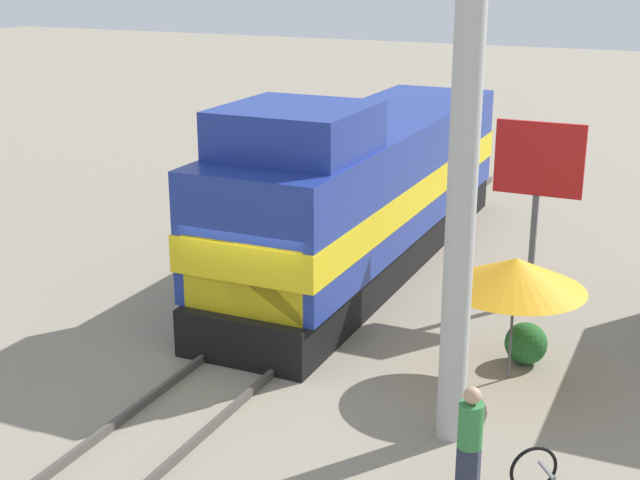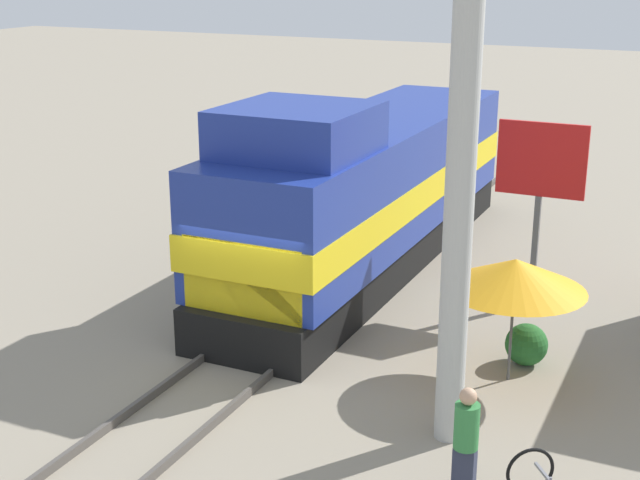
{
  "view_description": "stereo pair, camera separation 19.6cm",
  "coord_description": "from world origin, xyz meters",
  "px_view_note": "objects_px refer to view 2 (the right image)",
  "views": [
    {
      "loc": [
        7.4,
        -13.7,
        7.14
      ],
      "look_at": [
        1.2,
        -0.07,
        2.32
      ],
      "focal_mm": 50.0,
      "sensor_mm": 36.0,
      "label": 1
    },
    {
      "loc": [
        7.58,
        -13.62,
        7.14
      ],
      "look_at": [
        1.2,
        -0.07,
        2.32
      ],
      "focal_mm": 50.0,
      "sensor_mm": 36.0,
      "label": 2
    }
  ],
  "objects_px": {
    "utility_pole": "(462,154)",
    "billboard_sign": "(541,172)",
    "locomotive": "(364,193)",
    "vendor_umbrella": "(515,274)",
    "person_bystander": "(466,441)"
  },
  "relations": [
    {
      "from": "utility_pole",
      "to": "person_bystander",
      "type": "distance_m",
      "value": 3.94
    },
    {
      "from": "person_bystander",
      "to": "locomotive",
      "type": "bearing_deg",
      "value": 120.85
    },
    {
      "from": "locomotive",
      "to": "utility_pole",
      "type": "xyz_separation_m",
      "value": [
        4.17,
        -6.6,
        2.61
      ]
    },
    {
      "from": "vendor_umbrella",
      "to": "billboard_sign",
      "type": "xyz_separation_m",
      "value": [
        -0.42,
        3.7,
        0.93
      ]
    },
    {
      "from": "locomotive",
      "to": "person_bystander",
      "type": "bearing_deg",
      "value": -59.15
    },
    {
      "from": "person_bystander",
      "to": "billboard_sign",
      "type": "bearing_deg",
      "value": 95.62
    },
    {
      "from": "vendor_umbrella",
      "to": "person_bystander",
      "type": "distance_m",
      "value": 4.01
    },
    {
      "from": "locomotive",
      "to": "utility_pole",
      "type": "relative_size",
      "value": 1.43
    },
    {
      "from": "utility_pole",
      "to": "billboard_sign",
      "type": "distance_m",
      "value": 6.23
    },
    {
      "from": "vendor_umbrella",
      "to": "billboard_sign",
      "type": "distance_m",
      "value": 3.84
    },
    {
      "from": "utility_pole",
      "to": "locomotive",
      "type": "bearing_deg",
      "value": 122.28
    },
    {
      "from": "vendor_umbrella",
      "to": "billboard_sign",
      "type": "bearing_deg",
      "value": 96.52
    },
    {
      "from": "locomotive",
      "to": "utility_pole",
      "type": "bearing_deg",
      "value": -57.72
    },
    {
      "from": "locomotive",
      "to": "vendor_umbrella",
      "type": "xyz_separation_m",
      "value": [
        4.54,
        -4.28,
        0.1
      ]
    },
    {
      "from": "utility_pole",
      "to": "billboard_sign",
      "type": "height_order",
      "value": "utility_pole"
    }
  ]
}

